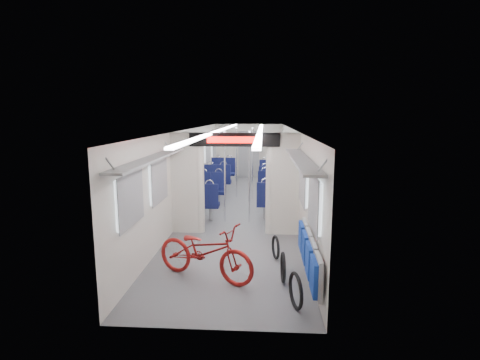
{
  "coord_description": "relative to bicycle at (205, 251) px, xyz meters",
  "views": [
    {
      "loc": [
        0.63,
        -10.31,
        2.69
      ],
      "look_at": [
        0.11,
        -1.89,
        1.22
      ],
      "focal_mm": 28.0,
      "sensor_mm": 36.0,
      "label": 1
    }
  ],
  "objects": [
    {
      "name": "carriage",
      "position": [
        0.31,
        4.23,
        1.03
      ],
      "size": [
        12.0,
        12.02,
        2.31
      ],
      "color": "#515456",
      "rests_on": "ground"
    },
    {
      "name": "bicycle",
      "position": [
        0.0,
        0.0,
        0.0
      ],
      "size": [
        1.9,
        1.31,
        0.95
      ],
      "primitive_type": "imported",
      "rotation": [
        0.0,
        0.0,
        1.15
      ],
      "color": "maroon",
      "rests_on": "ground"
    },
    {
      "name": "flip_bench",
      "position": [
        1.66,
        -0.28,
        0.11
      ],
      "size": [
        0.12,
        2.13,
        0.55
      ],
      "color": "gray",
      "rests_on": "carriage"
    },
    {
      "name": "bike_hoop_a",
      "position": [
        1.42,
        -0.9,
        -0.23
      ],
      "size": [
        0.18,
        0.53,
        0.53
      ],
      "primitive_type": "torus",
      "rotation": [
        1.57,
        0.0,
        1.81
      ],
      "color": "black",
      "rests_on": "ground"
    },
    {
      "name": "bike_hoop_b",
      "position": [
        1.28,
        -0.06,
        -0.25
      ],
      "size": [
        0.07,
        0.5,
        0.5
      ],
      "primitive_type": "torus",
      "rotation": [
        1.57,
        0.0,
        1.61
      ],
      "color": "black",
      "rests_on": "ground"
    },
    {
      "name": "bike_hoop_c",
      "position": [
        1.2,
        0.93,
        -0.27
      ],
      "size": [
        0.15,
        0.46,
        0.46
      ],
      "primitive_type": "torus",
      "rotation": [
        1.57,
        0.0,
        1.8
      ],
      "color": "black",
      "rests_on": "ground"
    },
    {
      "name": "seat_bay_near_left",
      "position": [
        -0.63,
        4.31,
        0.07
      ],
      "size": [
        0.9,
        2.05,
        1.09
      ],
      "color": "#0D1139",
      "rests_on": "ground"
    },
    {
      "name": "seat_bay_near_right",
      "position": [
        1.24,
        4.55,
        0.07
      ],
      "size": [
        0.92,
        2.1,
        1.11
      ],
      "color": "#0D1139",
      "rests_on": "ground"
    },
    {
      "name": "seat_bay_far_left",
      "position": [
        -0.63,
        7.75,
        0.09
      ],
      "size": [
        0.94,
        2.2,
        1.14
      ],
      "color": "#0D1139",
      "rests_on": "ground"
    },
    {
      "name": "seat_bay_far_right",
      "position": [
        1.24,
        7.77,
        0.06
      ],
      "size": [
        0.89,
        1.97,
        1.07
      ],
      "color": "#0D1139",
      "rests_on": "ground"
    },
    {
      "name": "stanchion_near_left",
      "position": [
        -0.01,
        3.37,
        0.68
      ],
      "size": [
        0.04,
        0.04,
        2.3
      ],
      "primitive_type": "cylinder",
      "color": "silver",
      "rests_on": "ground"
    },
    {
      "name": "stanchion_near_right",
      "position": [
        0.6,
        3.36,
        0.68
      ],
      "size": [
        0.04,
        0.04,
        2.3
      ],
      "primitive_type": "cylinder",
      "color": "silver",
      "rests_on": "ground"
    },
    {
      "name": "stanchion_far_left",
      "position": [
        0.07,
        6.29,
        0.68
      ],
      "size": [
        0.04,
        0.04,
        2.3
      ],
      "primitive_type": "cylinder",
      "color": "silver",
      "rests_on": "ground"
    },
    {
      "name": "stanchion_far_right",
      "position": [
        0.6,
        6.03,
        0.68
      ],
      "size": [
        0.04,
        0.04,
        2.3
      ],
      "primitive_type": "cylinder",
      "color": "silver",
      "rests_on": "ground"
    }
  ]
}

